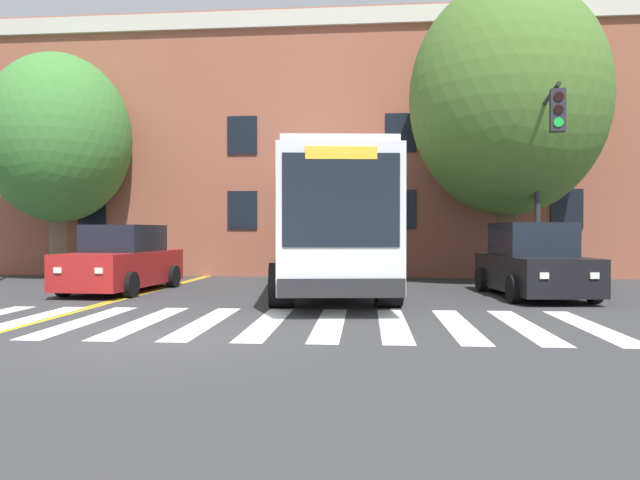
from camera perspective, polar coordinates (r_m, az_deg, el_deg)
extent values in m
plane|color=#38383A|center=(10.28, -14.86, -8.67)|extent=(120.00, 120.00, 0.00)
cube|color=white|center=(13.09, -25.34, -6.66)|extent=(0.61, 4.12, 0.01)
cube|color=white|center=(12.56, -20.73, -6.94)|extent=(0.61, 4.12, 0.01)
cube|color=white|center=(12.13, -15.75, -7.20)|extent=(0.61, 4.12, 0.01)
cube|color=white|center=(11.79, -10.44, -7.41)|extent=(0.61, 4.12, 0.01)
cube|color=white|center=(11.56, -4.86, -7.57)|extent=(0.61, 4.12, 0.01)
cube|color=white|center=(11.43, 0.90, -7.66)|extent=(0.61, 4.12, 0.01)
cube|color=white|center=(11.43, 6.72, -7.67)|extent=(0.61, 4.12, 0.01)
cube|color=white|center=(11.53, 12.50, -7.60)|extent=(0.61, 4.12, 0.01)
cube|color=white|center=(11.76, 18.10, -7.47)|extent=(0.61, 4.12, 0.01)
cube|color=white|center=(12.08, 23.45, -7.27)|extent=(0.61, 4.12, 0.01)
cube|color=gold|center=(26.10, -8.83, -2.86)|extent=(0.12, 36.00, 0.01)
cube|color=gold|center=(26.06, -8.49, -2.86)|extent=(0.12, 36.00, 0.01)
cube|color=white|center=(17.02, 0.80, 1.61)|extent=(3.80, 10.75, 2.97)
cube|color=black|center=(17.13, 4.97, 2.60)|extent=(1.26, 9.61, 1.07)
cube|color=black|center=(17.01, -3.40, 2.61)|extent=(1.26, 9.61, 1.07)
cube|color=black|center=(11.76, 1.95, 3.67)|extent=(2.21, 0.31, 1.78)
cube|color=yellow|center=(11.84, 1.95, 7.98)|extent=(1.35, 0.20, 0.24)
cube|color=#232326|center=(11.77, 1.96, -4.43)|extent=(2.42, 0.41, 0.36)
cube|color=silver|center=(17.11, 0.80, 6.86)|extent=(3.60, 10.32, 0.16)
cylinder|color=black|center=(13.93, 6.27, -4.10)|extent=(0.68, 1.05, 0.99)
cylinder|color=black|center=(13.80, -3.51, -4.14)|extent=(0.68, 1.05, 0.99)
cylinder|color=black|center=(19.50, 3.95, -2.67)|extent=(0.68, 1.05, 0.99)
cylinder|color=black|center=(19.41, -3.00, -2.69)|extent=(0.68, 1.05, 0.99)
cylinder|color=black|center=(20.59, 3.65, -2.48)|extent=(0.68, 1.05, 0.99)
cylinder|color=black|center=(20.51, -2.94, -2.49)|extent=(0.68, 1.05, 0.99)
cube|color=#AD1E1E|center=(18.16, -17.62, -2.49)|extent=(1.98, 4.71, 0.93)
cube|color=black|center=(18.25, -17.44, 0.16)|extent=(1.69, 2.29, 0.74)
cube|color=white|center=(15.83, -19.57, -2.65)|extent=(0.20, 0.05, 0.14)
cube|color=white|center=(16.35, -22.87, -2.56)|extent=(0.20, 0.05, 0.14)
cylinder|color=black|center=(16.50, -16.95, -3.93)|extent=(0.25, 0.67, 0.66)
cylinder|color=black|center=(17.34, -22.39, -3.72)|extent=(0.25, 0.67, 0.66)
cylinder|color=black|center=(19.12, -13.28, -3.25)|extent=(0.25, 0.67, 0.66)
cylinder|color=black|center=(19.86, -18.16, -3.12)|extent=(0.25, 0.67, 0.66)
cube|color=black|center=(16.86, 18.91, -2.84)|extent=(2.31, 4.67, 0.88)
cube|color=black|center=(16.95, 18.77, 0.08)|extent=(1.88, 2.32, 0.84)
cube|color=white|center=(14.95, 23.81, -3.00)|extent=(0.20, 0.06, 0.14)
cube|color=white|center=(14.53, 19.82, -3.09)|extent=(0.20, 0.06, 0.14)
cylinder|color=black|center=(15.94, 23.79, -4.13)|extent=(0.29, 0.68, 0.66)
cylinder|color=black|center=(15.26, 17.29, -4.31)|extent=(0.29, 0.68, 0.66)
cylinder|color=black|center=(18.51, 20.23, -3.42)|extent=(0.29, 0.68, 0.66)
cylinder|color=black|center=(17.93, 14.56, -3.53)|extent=(0.29, 0.68, 0.66)
cube|color=tan|center=(25.24, 2.40, -1.34)|extent=(2.33, 4.86, 1.03)
cube|color=black|center=(25.27, 2.42, 0.87)|extent=(1.97, 3.06, 0.92)
cube|color=white|center=(22.81, 2.89, -1.32)|extent=(0.20, 0.06, 0.14)
cube|color=white|center=(23.00, 0.11, -1.30)|extent=(0.20, 0.06, 0.14)
cylinder|color=black|center=(23.68, 4.17, -2.32)|extent=(0.29, 0.78, 0.76)
cylinder|color=black|center=(23.99, -0.41, -2.27)|extent=(0.29, 0.78, 0.76)
cylinder|color=black|center=(26.57, 4.93, -1.97)|extent=(0.29, 0.78, 0.76)
cylinder|color=black|center=(26.85, 0.84, -1.94)|extent=(0.29, 0.78, 0.76)
cylinder|color=#28282D|center=(19.36, 19.25, 4.17)|extent=(0.16, 0.16, 5.66)
cylinder|color=#28282D|center=(17.80, 20.05, 11.93)|extent=(0.54, 3.75, 0.11)
cube|color=#28282D|center=(16.00, 20.90, 11.00)|extent=(0.37, 0.32, 1.00)
cylinder|color=black|center=(15.91, 20.99, 12.16)|extent=(0.22, 0.06, 0.22)
cylinder|color=black|center=(15.86, 20.99, 11.09)|extent=(0.22, 0.06, 0.22)
cylinder|color=green|center=(15.81, 20.98, 10.02)|extent=(0.22, 0.06, 0.22)
cylinder|color=brown|center=(20.93, 16.76, -0.06)|extent=(0.73, 0.73, 2.74)
ellipsoid|color=#4C752D|center=(21.35, 16.81, 12.26)|extent=(7.54, 7.86, 7.50)
cylinder|color=brown|center=(23.97, -22.77, -0.34)|extent=(0.64, 0.64, 2.44)
ellipsoid|color=#428438|center=(24.19, -22.83, 8.57)|extent=(6.36, 6.55, 5.95)
cube|color=#9E5642|center=(26.73, -5.44, 7.75)|extent=(28.86, 7.03, 9.80)
cube|color=beige|center=(24.28, -7.17, 19.37)|extent=(28.86, 0.16, 0.60)
cube|color=black|center=(25.00, -20.14, 2.55)|extent=(1.10, 0.06, 1.40)
cube|color=black|center=(23.09, -7.11, 2.74)|extent=(1.10, 0.06, 1.40)
cube|color=black|center=(22.54, 7.38, 2.78)|extent=(1.10, 0.06, 1.40)
cube|color=black|center=(23.44, 21.64, 2.65)|extent=(1.10, 0.06, 1.40)
cube|color=black|center=(25.23, -20.17, 8.79)|extent=(1.10, 0.06, 1.40)
cube|color=black|center=(23.34, -7.12, 9.49)|extent=(1.10, 0.06, 1.40)
cube|color=black|center=(22.79, 7.39, 9.69)|extent=(1.10, 0.06, 1.40)
cube|color=black|center=(23.68, 21.68, 9.30)|extent=(1.10, 0.06, 1.40)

